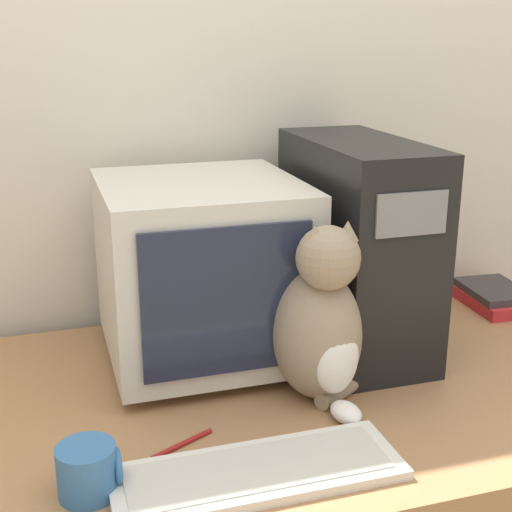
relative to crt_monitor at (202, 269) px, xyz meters
name	(u,v)px	position (x,y,z in m)	size (l,w,h in m)	color
wall_back	(218,105)	(0.12, 0.31, 0.32)	(7.00, 0.05, 2.50)	beige
crt_monitor	(202,269)	(0.00, 0.00, 0.00)	(0.42, 0.44, 0.40)	beige
computer_tower	(356,245)	(0.35, -0.03, 0.03)	(0.22, 0.48, 0.48)	black
keyboard	(258,472)	(-0.02, -0.47, -0.20)	(0.48, 0.17, 0.02)	silver
cat	(320,325)	(0.18, -0.25, -0.05)	(0.28, 0.27, 0.37)	gray
book_stack	(494,297)	(0.81, 0.07, -0.18)	(0.16, 0.22, 0.05)	red
pen	(182,444)	(-0.12, -0.35, -0.20)	(0.12, 0.07, 0.01)	maroon
mug	(89,470)	(-0.29, -0.44, -0.17)	(0.10, 0.10, 0.09)	#33669E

